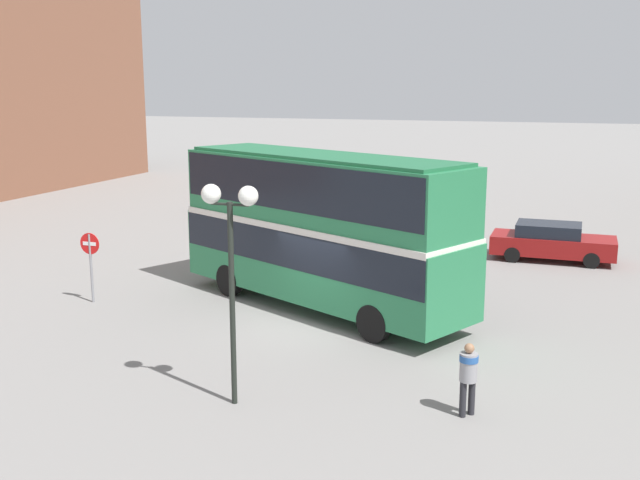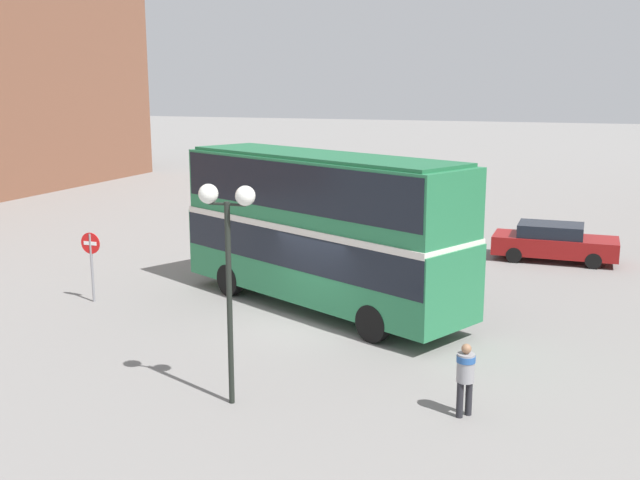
% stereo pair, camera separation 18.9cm
% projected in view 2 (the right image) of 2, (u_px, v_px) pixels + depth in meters
% --- Properties ---
extents(ground_plane, '(240.00, 240.00, 0.00)m').
position_uv_depth(ground_plane, '(306.00, 327.00, 21.30)').
color(ground_plane, gray).
extents(double_decker_bus, '(10.21, 6.82, 4.75)m').
position_uv_depth(double_decker_bus, '(320.00, 221.00, 22.57)').
color(double_decker_bus, '#287A4C').
rests_on(double_decker_bus, ground_plane).
extents(pedestrian_foreground, '(0.55, 0.55, 1.58)m').
position_uv_depth(pedestrian_foreground, '(465.00, 372.00, 15.40)').
color(pedestrian_foreground, '#232328').
rests_on(pedestrian_foreground, ground_plane).
extents(parked_car_kerb_near, '(4.67, 2.01, 1.49)m').
position_uv_depth(parked_car_kerb_near, '(250.00, 199.00, 39.68)').
color(parked_car_kerb_near, slate).
rests_on(parked_car_kerb_near, ground_plane).
extents(parked_car_kerb_far, '(4.67, 1.95, 1.46)m').
position_uv_depth(parked_car_kerb_far, '(554.00, 242.00, 29.10)').
color(parked_car_kerb_far, maroon).
rests_on(parked_car_kerb_far, ground_plane).
extents(street_lamp_twin_globe, '(1.26, 0.42, 4.77)m').
position_uv_depth(street_lamp_twin_globe, '(228.00, 229.00, 15.45)').
color(street_lamp_twin_globe, black).
rests_on(street_lamp_twin_globe, ground_plane).
extents(no_entry_sign, '(0.68, 0.08, 2.24)m').
position_uv_depth(no_entry_sign, '(91.00, 255.00, 23.45)').
color(no_entry_sign, gray).
rests_on(no_entry_sign, ground_plane).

